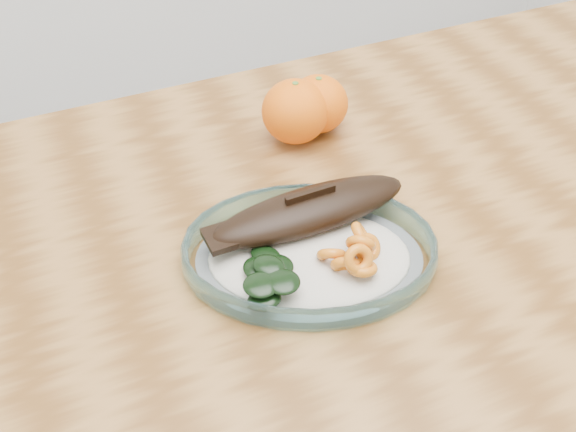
{
  "coord_description": "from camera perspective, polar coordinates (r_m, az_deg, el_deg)",
  "views": [
    {
      "loc": [
        -0.36,
        -0.52,
        1.32
      ],
      "look_at": [
        -0.11,
        0.04,
        0.77
      ],
      "focal_mm": 45.0,
      "sensor_mm": 36.0,
      "label": 1
    }
  ],
  "objects": [
    {
      "name": "dining_table",
      "position": [
        0.92,
        7.61,
        -5.36
      ],
      "size": [
        1.2,
        0.8,
        0.75
      ],
      "color": "brown",
      "rests_on": "ground"
    },
    {
      "name": "orange_left",
      "position": [
        0.96,
        0.57,
        8.26
      ],
      "size": [
        0.09,
        0.09,
        0.09
      ],
      "primitive_type": "sphere",
      "color": "#FF5A05",
      "rests_on": "dining_table"
    },
    {
      "name": "plated_meal",
      "position": [
        0.79,
        1.71,
        -2.6
      ],
      "size": [
        0.65,
        0.65,
        0.08
      ],
      "rotation": [
        0.0,
        0.0,
        -0.38
      ],
      "color": "white",
      "rests_on": "dining_table"
    },
    {
      "name": "orange_right",
      "position": [
        0.98,
        2.38,
        8.84
      ],
      "size": [
        0.08,
        0.08,
        0.08
      ],
      "primitive_type": "sphere",
      "color": "#FF5A05",
      "rests_on": "dining_table"
    }
  ]
}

